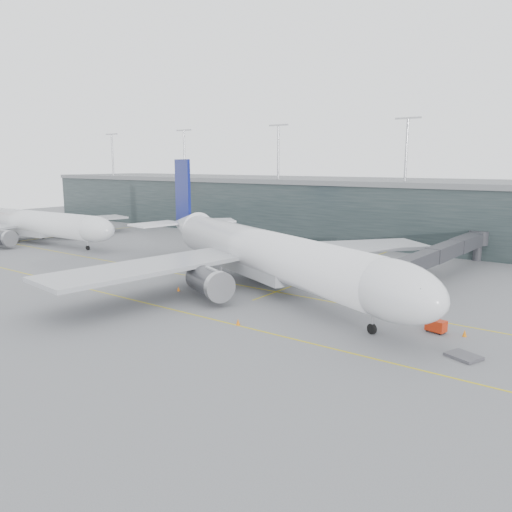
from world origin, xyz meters
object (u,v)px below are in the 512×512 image
Objects in this scene: jet_bridge at (448,250)px; gse_cart at (436,325)px; second_aircraft at (31,223)px; main_aircraft at (262,253)px.

jet_bridge is 32.33m from gse_cart.
second_aircraft is at bearing -173.13° from gse_cart.
second_aircraft reaches higher than gse_cart.
jet_bridge is at bearing 10.61° from second_aircraft.
second_aircraft reaches higher than jet_bridge.
main_aircraft is at bearing -178.12° from gse_cart.
main_aircraft is 28.60× the size of gse_cart.
gse_cart is (101.20, -8.42, -4.01)m from second_aircraft.
main_aircraft is 1.59× the size of jet_bridge.
main_aircraft reaches higher than second_aircraft.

